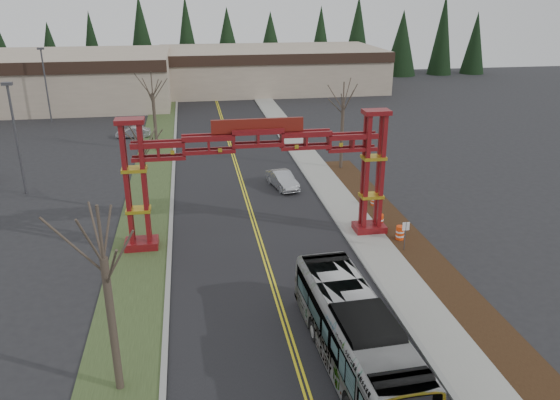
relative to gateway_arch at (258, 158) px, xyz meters
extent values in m
cube|color=black|center=(0.00, 7.00, -5.97)|extent=(12.00, 110.00, 0.02)
cube|color=yellow|center=(-0.12, 7.00, -5.96)|extent=(0.12, 100.00, 0.01)
cube|color=yellow|center=(0.12, 7.00, -5.96)|extent=(0.12, 100.00, 0.01)
cube|color=gray|center=(6.15, 7.00, -5.91)|extent=(0.30, 110.00, 0.15)
cube|color=gray|center=(7.60, 7.00, -5.91)|extent=(2.60, 110.00, 0.14)
cube|color=black|center=(10.20, -8.00, -5.92)|extent=(2.60, 50.00, 0.12)
cube|color=#344422|center=(-8.00, 7.00, -5.94)|extent=(4.00, 110.00, 0.08)
cube|color=gray|center=(-6.15, 7.00, -5.91)|extent=(0.30, 110.00, 0.15)
cube|color=#5A0B13|center=(-8.00, 0.00, -5.68)|extent=(2.20, 1.60, 0.60)
cube|color=#5A0B13|center=(-8.55, -0.35, -1.38)|extent=(0.28, 0.28, 8.00)
cube|color=#5A0B13|center=(-7.45, -0.35, -1.38)|extent=(0.28, 0.28, 8.00)
cube|color=#5A0B13|center=(-8.55, 0.35, -1.38)|extent=(0.28, 0.28, 8.00)
cube|color=#5A0B13|center=(-7.45, 0.35, -1.38)|extent=(0.28, 0.28, 8.00)
cube|color=gold|center=(-8.00, 0.00, -3.18)|extent=(1.60, 1.10, 0.22)
cube|color=gold|center=(-8.00, 0.00, -0.38)|extent=(1.60, 1.10, 0.22)
cube|color=#5A0B13|center=(-8.00, 0.00, 2.77)|extent=(1.80, 1.20, 0.30)
cube|color=#5A0B13|center=(8.00, 0.00, -5.68)|extent=(2.20, 1.60, 0.60)
cube|color=#5A0B13|center=(7.45, -0.35, -1.38)|extent=(0.28, 0.28, 8.00)
cube|color=#5A0B13|center=(8.55, -0.35, -1.38)|extent=(0.28, 0.28, 8.00)
cube|color=#5A0B13|center=(7.45, 0.35, -1.38)|extent=(0.28, 0.28, 8.00)
cube|color=#5A0B13|center=(8.55, 0.35, -1.38)|extent=(0.28, 0.28, 8.00)
cube|color=gold|center=(8.00, 0.00, -3.18)|extent=(1.60, 1.10, 0.22)
cube|color=gold|center=(8.00, 0.00, -0.38)|extent=(1.60, 1.10, 0.22)
cube|color=#5A0B13|center=(8.00, 0.00, 2.77)|extent=(1.80, 1.20, 0.30)
cube|color=#5A0B13|center=(0.00, 0.00, 1.52)|extent=(16.00, 0.90, 1.00)
cube|color=#5A0B13|center=(0.00, 0.00, 0.62)|extent=(16.00, 0.90, 0.60)
cube|color=maroon|center=(0.00, 0.00, 2.17)|extent=(6.00, 0.25, 0.90)
cube|color=tan|center=(-30.00, 54.00, -2.23)|extent=(46.00, 22.00, 7.50)
cube|color=tan|center=(10.00, 62.00, -2.48)|extent=(38.00, 20.00, 7.00)
cube|color=black|center=(10.00, 51.90, 0.22)|extent=(38.00, 0.40, 1.60)
cylinder|color=#382D26|center=(-38.00, 74.00, -5.18)|extent=(0.80, 0.80, 1.60)
cone|color=black|center=(-29.50, 74.00, 0.52)|extent=(5.60, 5.60, 13.00)
cylinder|color=#382D26|center=(-29.50, 74.00, -5.18)|extent=(0.80, 0.80, 1.60)
cone|color=black|center=(-21.00, 74.00, 0.52)|extent=(5.60, 5.60, 13.00)
cylinder|color=#382D26|center=(-21.00, 74.00, -5.18)|extent=(0.80, 0.80, 1.60)
cone|color=black|center=(-12.50, 74.00, 0.52)|extent=(5.60, 5.60, 13.00)
cylinder|color=#382D26|center=(-12.50, 74.00, -5.18)|extent=(0.80, 0.80, 1.60)
cone|color=black|center=(-4.00, 74.00, 0.52)|extent=(5.60, 5.60, 13.00)
cylinder|color=#382D26|center=(-4.00, 74.00, -5.18)|extent=(0.80, 0.80, 1.60)
cone|color=black|center=(4.50, 74.00, 0.52)|extent=(5.60, 5.60, 13.00)
cylinder|color=#382D26|center=(4.50, 74.00, -5.18)|extent=(0.80, 0.80, 1.60)
cone|color=black|center=(13.00, 74.00, 0.52)|extent=(5.60, 5.60, 13.00)
cylinder|color=#382D26|center=(13.00, 74.00, -5.18)|extent=(0.80, 0.80, 1.60)
cone|color=black|center=(21.50, 74.00, 0.52)|extent=(5.60, 5.60, 13.00)
cylinder|color=#382D26|center=(21.50, 74.00, -5.18)|extent=(0.80, 0.80, 1.60)
cone|color=black|center=(30.00, 74.00, 0.52)|extent=(5.60, 5.60, 13.00)
cylinder|color=#382D26|center=(30.00, 74.00, -5.18)|extent=(0.80, 0.80, 1.60)
cone|color=black|center=(38.50, 74.00, 0.52)|extent=(5.60, 5.60, 13.00)
cylinder|color=#382D26|center=(38.50, 74.00, -5.18)|extent=(0.80, 0.80, 1.60)
cone|color=black|center=(47.00, 74.00, 0.52)|extent=(5.60, 5.60, 13.00)
cylinder|color=#382D26|center=(47.00, 74.00, -5.18)|extent=(0.80, 0.80, 1.60)
cone|color=black|center=(55.50, 74.00, 0.52)|extent=(5.60, 5.60, 13.00)
cylinder|color=#382D26|center=(55.50, 74.00, -5.18)|extent=(0.80, 0.80, 1.60)
imported|color=#B0B3B8|center=(2.55, -14.35, -4.31)|extent=(3.33, 12.09, 3.34)
imported|color=#A5A8AD|center=(3.43, 10.37, -5.25)|extent=(2.49, 4.69, 1.47)
imported|color=#9C9EA3|center=(-11.00, 30.65, -5.33)|extent=(4.03, 1.58, 1.31)
cylinder|color=#382D26|center=(-8.00, -14.16, -2.78)|extent=(0.34, 0.34, 6.41)
cylinder|color=#382D26|center=(-8.00, -14.16, 1.50)|extent=(0.13, 0.13, 2.36)
cylinder|color=#382D26|center=(-8.00, 6.23, -3.23)|extent=(0.30, 0.30, 5.51)
cylinder|color=#382D26|center=(-8.00, 6.23, 0.46)|extent=(0.11, 0.11, 2.04)
cylinder|color=#382D26|center=(-8.00, 24.34, -2.85)|extent=(0.34, 0.34, 6.26)
cylinder|color=#382D26|center=(-8.00, 24.34, 1.33)|extent=(0.13, 0.13, 2.31)
cylinder|color=#382D26|center=(10.00, 14.91, -2.82)|extent=(0.32, 0.32, 6.33)
cylinder|color=#382D26|center=(10.00, 14.91, 1.34)|extent=(0.12, 0.12, 2.19)
cylinder|color=#3F3F44|center=(-18.55, 12.55, -1.36)|extent=(0.21, 0.21, 9.25)
cube|color=#3F3F44|center=(-18.55, 12.55, 3.37)|extent=(0.82, 0.41, 0.26)
cylinder|color=#3F3F44|center=(-22.51, 41.24, -1.33)|extent=(0.21, 0.21, 9.30)
cube|color=#3F3F44|center=(-22.51, 41.24, 3.42)|extent=(0.83, 0.41, 0.26)
cylinder|color=#3F3F44|center=(9.31, -3.41, -4.93)|extent=(0.06, 0.06, 2.11)
cube|color=white|center=(9.31, -3.41, -4.16)|extent=(0.48, 0.04, 0.58)
cylinder|color=#F1400D|center=(9.63, -1.75, -5.44)|extent=(0.56, 0.56, 1.08)
cylinder|color=white|center=(9.63, -1.75, -5.28)|extent=(0.59, 0.59, 0.13)
cylinder|color=white|center=(9.63, -1.75, -5.60)|extent=(0.59, 0.59, 0.13)
cylinder|color=#F1400D|center=(8.90, 0.45, -5.43)|extent=(0.58, 0.58, 1.11)
cylinder|color=white|center=(8.90, 0.45, -5.26)|extent=(0.60, 0.60, 0.13)
cylinder|color=white|center=(8.90, 0.45, -5.59)|extent=(0.60, 0.60, 0.13)
cylinder|color=#F1400D|center=(9.96, 4.76, -5.51)|extent=(0.49, 0.49, 0.95)
cylinder|color=white|center=(9.96, 4.76, -5.37)|extent=(0.51, 0.51, 0.11)
cylinder|color=white|center=(9.96, 4.76, -5.65)|extent=(0.51, 0.51, 0.11)
camera|label=1|loc=(-4.29, -34.39, 10.33)|focal=35.00mm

